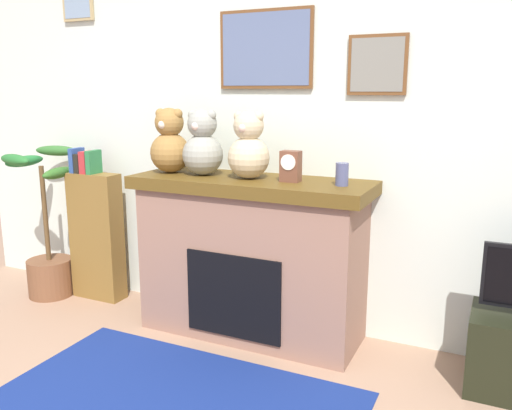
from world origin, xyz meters
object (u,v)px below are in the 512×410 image
at_px(potted_plant, 48,247).
at_px(candle_jar, 342,174).
at_px(bookshelf, 96,232).
at_px(teddy_bear_cream, 249,148).
at_px(teddy_bear_tan, 203,146).
at_px(fireplace, 251,256).
at_px(mantel_clock, 291,166).
at_px(teddy_bear_brown, 170,144).

height_order(potted_plant, candle_jar, candle_jar).
relative_size(bookshelf, teddy_bear_cream, 2.74).
xyz_separation_m(potted_plant, teddy_bear_tan, (1.38, 0.06, 0.84)).
distance_m(fireplace, bookshelf, 1.34).
distance_m(fireplace, mantel_clock, 0.66).
bearing_deg(teddy_bear_cream, mantel_clock, -0.15).
bearing_deg(teddy_bear_brown, bookshelf, 174.36).
bearing_deg(teddy_bear_brown, teddy_bear_tan, 0.00).
relative_size(potted_plant, teddy_bear_cream, 2.74).
relative_size(fireplace, mantel_clock, 8.24).
height_order(fireplace, bookshelf, bookshelf).
xyz_separation_m(mantel_clock, teddy_bear_tan, (-0.61, 0.00, 0.10)).
relative_size(candle_jar, mantel_clock, 0.71).
distance_m(bookshelf, mantel_clock, 1.72).
bearing_deg(bookshelf, potted_plant, -160.89).
height_order(candle_jar, teddy_bear_cream, teddy_bear_cream).
distance_m(mantel_clock, teddy_bear_tan, 0.61).
height_order(fireplace, teddy_bear_cream, teddy_bear_cream).
relative_size(mantel_clock, teddy_bear_brown, 0.44).
relative_size(candle_jar, teddy_bear_cream, 0.32).
height_order(bookshelf, candle_jar, candle_jar).
xyz_separation_m(fireplace, teddy_bear_brown, (-0.59, -0.02, 0.70)).
height_order(fireplace, mantel_clock, mantel_clock).
xyz_separation_m(fireplace, mantel_clock, (0.27, -0.02, 0.61)).
bearing_deg(candle_jar, fireplace, 178.27).
distance_m(candle_jar, teddy_bear_cream, 0.61).
xyz_separation_m(fireplace, candle_jar, (0.59, -0.02, 0.58)).
relative_size(potted_plant, candle_jar, 8.68).
bearing_deg(potted_plant, teddy_bear_tan, 2.33).
xyz_separation_m(potted_plant, teddy_bear_brown, (1.13, 0.06, 0.84)).
bearing_deg(fireplace, teddy_bear_tan, -176.89).
distance_m(teddy_bear_tan, teddy_bear_cream, 0.33).
bearing_deg(fireplace, bookshelf, 177.61).
xyz_separation_m(bookshelf, teddy_bear_cream, (1.33, -0.07, 0.71)).
relative_size(candle_jar, teddy_bear_brown, 0.31).
relative_size(teddy_bear_brown, teddy_bear_tan, 1.01).
height_order(teddy_bear_brown, teddy_bear_tan, teddy_bear_brown).
bearing_deg(teddy_bear_cream, candle_jar, 0.05).
distance_m(potted_plant, teddy_bear_cream, 1.90).
height_order(potted_plant, teddy_bear_cream, teddy_bear_cream).
bearing_deg(candle_jar, bookshelf, 177.81).
distance_m(potted_plant, teddy_bear_brown, 1.41).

